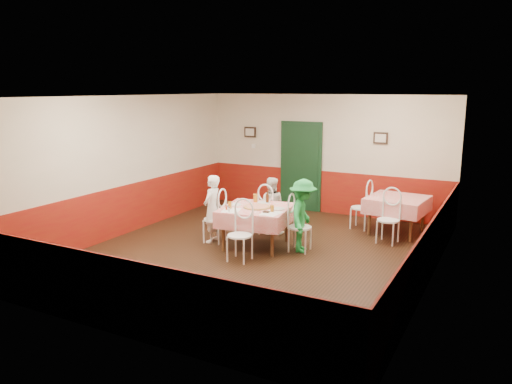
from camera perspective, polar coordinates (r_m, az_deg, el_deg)
The scene contains 39 objects.
floor at distance 9.12m, azimuth 0.09°, elevation -7.01°, with size 7.00×7.00×0.00m, color black.
ceiling at distance 8.64m, azimuth 0.09°, elevation 10.87°, with size 7.00×7.00×0.00m, color white.
back_wall at distance 11.95m, azimuth 7.93°, elevation 4.28°, with size 6.00×0.10×2.80m, color beige.
front_wall at distance 5.97m, azimuth -15.75°, elevation -3.62°, with size 6.00×0.10×2.80m, color beige.
left_wall at distance 10.49m, azimuth -14.60°, elevation 2.97°, with size 0.10×7.00×2.80m, color beige.
right_wall at distance 7.87m, azimuth 19.83°, elevation -0.21°, with size 0.10×7.00×2.80m, color beige.
wainscot_back at distance 12.08m, azimuth 7.79°, elevation 0.04°, with size 6.00×0.03×1.00m, color maroon.
wainscot_front at distance 6.28m, azimuth -15.18°, elevation -11.53°, with size 6.00×0.03×1.00m, color maroon.
wainscot_left at distance 10.65m, azimuth -14.29°, elevation -1.82°, with size 0.03×7.00×1.00m, color maroon.
wainscot_right at distance 8.09m, azimuth 19.28°, elevation -6.44°, with size 0.03×7.00×1.00m, color maroon.
door at distance 12.16m, azimuth 5.15°, elevation 2.82°, with size 0.96×0.06×2.10m, color black.
picture_left at distance 12.67m, azimuth -0.68°, elevation 6.87°, with size 0.32×0.03×0.26m, color black.
picture_right at distance 11.48m, azimuth 14.05°, elevation 6.00°, with size 0.32×0.03×0.26m, color black.
thermostat at distance 12.66m, azimuth -0.27°, elevation 5.27°, with size 0.10×0.03×0.10m, color white.
main_table at distance 9.41m, azimuth 0.00°, elevation -4.03°, with size 1.22×1.22×0.77m, color red.
second_table at distance 10.65m, azimuth 15.77°, elevation -2.59°, with size 1.12×1.12×0.77m, color red.
chair_left at distance 9.69m, azimuth -4.75°, elevation -3.13°, with size 0.42×0.42×0.90m, color white, non-canonical shape.
chair_right at distance 9.15m, azimuth 5.04°, elevation -4.04°, with size 0.42×0.42×0.90m, color white, non-canonical shape.
chair_far at distance 10.17m, azimuth 1.59°, elevation -2.39°, with size 0.42×0.42×0.90m, color white, non-canonical shape.
chair_near at distance 8.62m, azimuth -1.88°, elevation -5.00°, with size 0.42×0.42×0.90m, color white, non-canonical shape.
chair_second_a at distance 10.80m, azimuth 11.91°, elevation -1.79°, with size 0.42×0.42×0.90m, color white, non-canonical shape.
chair_second_b at distance 9.92m, azimuth 14.87°, elevation -3.15°, with size 0.42×0.42×0.90m, color white, non-canonical shape.
pizza at distance 9.27m, azimuth 0.11°, elevation -1.70°, with size 0.49×0.49×0.03m, color #B74723.
plate_left at distance 9.48m, azimuth -2.46°, elevation -1.47°, with size 0.25×0.25×0.01m, color white.
plate_right at distance 9.16m, azimuth 2.54°, elevation -1.93°, with size 0.25×0.25×0.01m, color white.
plate_far at distance 9.66m, azimuth 0.89°, elevation -1.21°, with size 0.25×0.25×0.01m, color white.
glass_a at distance 9.19m, azimuth -3.02°, elevation -1.53°, with size 0.07×0.07×0.13m, color #BF7219.
glass_b at distance 8.96m, azimuth 1.86°, elevation -1.89°, with size 0.07×0.07×0.12m, color #BF7219.
glass_c at distance 9.73m, azimuth -0.06°, elevation -0.69°, with size 0.08×0.08×0.15m, color #BF7219.
beer_bottle at distance 9.62m, azimuth 1.30°, elevation -0.64°, with size 0.06×0.06×0.22m, color #381C0A.
shaker_a at distance 9.06m, azimuth -3.19°, elevation -1.85°, with size 0.04×0.04×0.09m, color silver.
shaker_b at distance 8.97m, azimuth -3.07°, elevation -1.99°, with size 0.04×0.04×0.09m, color silver.
shaker_c at distance 9.11m, azimuth -3.40°, elevation -1.78°, with size 0.04×0.04×0.09m, color #B23319.
menu_left at distance 9.09m, azimuth -2.82°, elevation -2.09°, with size 0.30×0.40×0.00m, color white.
menu_right at distance 8.85m, azimuth 1.76°, elevation -2.46°, with size 0.30×0.40×0.00m, color white.
wallet at distance 8.92m, azimuth 1.17°, elevation -2.29°, with size 0.11×0.09×0.02m, color black.
diner_left at distance 9.66m, azimuth -5.04°, elevation -1.92°, with size 0.48×0.31×1.31m, color gray.
diner_far at distance 10.18m, azimuth 1.68°, elevation -1.57°, with size 0.57×0.44×1.18m, color gray.
diner_right at distance 9.08m, azimuth 5.37°, elevation -2.73°, with size 0.87×0.50×1.34m, color gray.
Camera 1 is at (4.01, -7.65, 2.94)m, focal length 35.00 mm.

